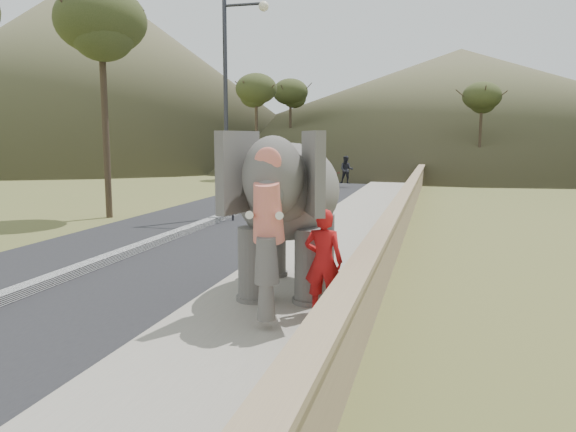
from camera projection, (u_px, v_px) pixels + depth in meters
name	position (u px, v px, depth m)	size (l,w,h in m)	color
ground	(190.00, 401.00, 6.63)	(160.00, 160.00, 0.00)	olive
road	(179.00, 236.00, 17.47)	(7.00, 120.00, 0.03)	black
median	(179.00, 233.00, 17.45)	(0.35, 120.00, 0.22)	black
walkway	(337.00, 242.00, 16.18)	(3.00, 120.00, 0.15)	#9E9687
parapet	(396.00, 228.00, 15.69)	(0.30, 120.00, 1.10)	tan
lamppost	(233.00, 88.00, 20.71)	(1.76, 0.36, 8.00)	#333338
signboard	(232.00, 177.00, 20.41)	(0.60, 0.08, 2.40)	#2D2D33
hill_left	(92.00, 70.00, 67.41)	(60.00, 60.00, 22.00)	brown
hill_far	(459.00, 105.00, 71.31)	(80.00, 80.00, 14.00)	brown
elephant_and_man	(290.00, 213.00, 10.78)	(2.52, 4.31, 2.98)	#67625D
motorcyclist	(340.00, 175.00, 34.10)	(1.51, 1.86, 1.94)	maroon
trees	(433.00, 123.00, 32.82)	(47.74, 41.98, 8.77)	#473828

